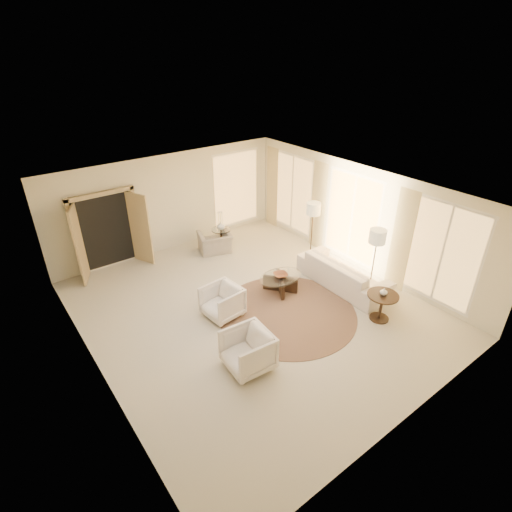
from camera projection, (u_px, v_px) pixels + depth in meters
room at (252, 256)px, 8.67m from camera, size 7.04×8.04×2.83m
windows_right at (354, 219)px, 10.58m from camera, size 0.10×6.40×2.40m
window_back_corner at (236, 189)px, 12.67m from camera, size 1.70×0.10×2.40m
curtains_right at (328, 211)px, 11.21m from camera, size 0.06×5.20×2.60m
french_doors at (108, 233)px, 10.49m from camera, size 1.95×0.66×2.16m
area_rug at (287, 313)px, 9.18m from camera, size 3.33×3.33×0.01m
sofa at (344, 273)px, 10.07m from camera, size 0.99×2.48×0.72m
armchair_left at (222, 300)px, 8.93m from camera, size 0.80×0.85×0.81m
armchair_right at (248, 349)px, 7.49m from camera, size 0.85×0.90×0.86m
accent_chair at (215, 239)px, 11.67m from camera, size 1.04×0.83×0.79m
coffee_table at (280, 282)px, 9.86m from camera, size 1.23×1.23×0.42m
end_table at (382, 302)px, 8.79m from camera, size 0.69×0.69×0.65m
side_table at (221, 237)px, 11.81m from camera, size 0.55×0.55×0.64m
floor_lamp_near at (313, 211)px, 10.97m from camera, size 0.39×0.39×1.62m
floor_lamp_far at (377, 239)px, 9.40m from camera, size 0.40×0.40×1.65m
bowl at (281, 275)px, 9.77m from camera, size 0.42×0.42×0.08m
end_vase at (384, 292)px, 8.65m from camera, size 0.19×0.19×0.17m
side_vase at (221, 226)px, 11.63m from camera, size 0.27×0.27×0.25m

